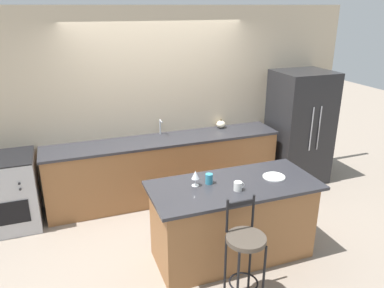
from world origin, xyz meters
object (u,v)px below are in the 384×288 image
object	(u,v)px
wine_glass	(195,175)
tumbler_cup	(209,179)
oven_range	(6,193)
dinner_plate	(274,177)
bar_stool_near	(245,249)
pumpkin_decoration	(221,124)
refrigerator	(299,127)
coffee_mug	(238,186)

from	to	relation	value
wine_glass	tumbler_cup	bearing A→B (deg)	-0.46
oven_range	dinner_plate	world-z (taller)	oven_range
dinner_plate	tumbler_cup	world-z (taller)	tumbler_cup
oven_range	dinner_plate	bearing A→B (deg)	-27.90
oven_range	wine_glass	world-z (taller)	wine_glass
bar_stool_near	dinner_plate	xyz separation A→B (m)	(0.70, 0.68, 0.32)
dinner_plate	pumpkin_decoration	bearing A→B (deg)	85.10
oven_range	tumbler_cup	distance (m)	2.65
bar_stool_near	pumpkin_decoration	world-z (taller)	bar_stool_near
pumpkin_decoration	refrigerator	bearing A→B (deg)	-12.26
dinner_plate	tumbler_cup	distance (m)	0.75
oven_range	bar_stool_near	bearing A→B (deg)	-45.06
wine_glass	coffee_mug	xyz separation A→B (m)	(0.38, -0.25, -0.07)
tumbler_cup	pumpkin_decoration	bearing A→B (deg)	61.97
bar_stool_near	tumbler_cup	distance (m)	0.87
wine_glass	coffee_mug	distance (m)	0.46
refrigerator	pumpkin_decoration	xyz separation A→B (m)	(-1.24, 0.27, 0.10)
refrigerator	coffee_mug	xyz separation A→B (m)	(-1.91, -1.65, 0.07)
refrigerator	pumpkin_decoration	distance (m)	1.27
oven_range	tumbler_cup	bearing A→B (deg)	-33.41
refrigerator	dinner_plate	xyz separation A→B (m)	(-1.39, -1.51, 0.03)
oven_range	tumbler_cup	xyz separation A→B (m)	(2.18, -1.44, 0.48)
bar_stool_near	wine_glass	distance (m)	0.92
tumbler_cup	pumpkin_decoration	world-z (taller)	pumpkin_decoration
dinner_plate	coffee_mug	distance (m)	0.53
bar_stool_near	dinner_plate	bearing A→B (deg)	44.20
coffee_mug	pumpkin_decoration	size ratio (longest dim) A/B	0.83
pumpkin_decoration	dinner_plate	bearing A→B (deg)	-94.90
wine_glass	dinner_plate	bearing A→B (deg)	-6.90
bar_stool_near	wine_glass	world-z (taller)	wine_glass
wine_glass	coffee_mug	world-z (taller)	wine_glass
tumbler_cup	refrigerator	bearing A→B (deg)	33.35
refrigerator	oven_range	world-z (taller)	refrigerator
oven_range	bar_stool_near	size ratio (longest dim) A/B	0.89
bar_stool_near	dinner_plate	size ratio (longest dim) A/B	4.30
bar_stool_near	coffee_mug	bearing A→B (deg)	71.31
oven_range	coffee_mug	xyz separation A→B (m)	(2.40, -1.68, 0.47)
refrigerator	dinner_plate	distance (m)	2.05
bar_stool_near	wine_glass	size ratio (longest dim) A/B	6.16
bar_stool_near	coffee_mug	distance (m)	0.67
bar_stool_near	tumbler_cup	xyz separation A→B (m)	(-0.04, 0.78, 0.37)
dinner_plate	pumpkin_decoration	size ratio (longest dim) A/B	1.73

